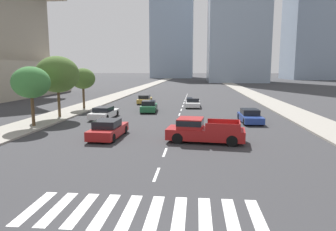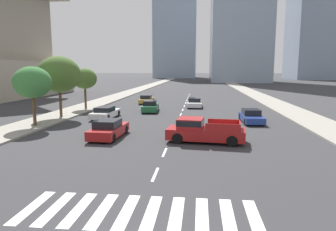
{
  "view_description": "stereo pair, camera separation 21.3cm",
  "coord_description": "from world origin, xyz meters",
  "px_view_note": "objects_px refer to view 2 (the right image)",
  "views": [
    {
      "loc": [
        1.89,
        -6.32,
        5.08
      ],
      "look_at": [
        0.0,
        13.79,
        2.0
      ],
      "focal_mm": 32.46,
      "sensor_mm": 36.0,
      "label": 1
    },
    {
      "loc": [
        2.1,
        -6.3,
        5.08
      ],
      "look_at": [
        0.0,
        13.79,
        2.0
      ],
      "focal_mm": 32.46,
      "sensor_mm": 36.0,
      "label": 2
    }
  ],
  "objects_px": {
    "sedan_gold_3": "(146,99)",
    "street_tree_third": "(85,79)",
    "sedan_white_0": "(105,113)",
    "sedan_red_5": "(109,129)",
    "street_tree_second": "(59,74)",
    "sedan_white_4": "(194,103)",
    "street_tree_nearest": "(32,82)",
    "pickup_truck": "(202,131)",
    "sedan_green_1": "(150,106)",
    "sedan_blue_2": "(251,116)"
  },
  "relations": [
    {
      "from": "sedan_white_0",
      "to": "sedan_red_5",
      "type": "distance_m",
      "value": 9.33
    },
    {
      "from": "pickup_truck",
      "to": "sedan_green_1",
      "type": "xyz_separation_m",
      "value": [
        -6.12,
        14.99,
        -0.19
      ]
    },
    {
      "from": "sedan_white_0",
      "to": "street_tree_third",
      "type": "xyz_separation_m",
      "value": [
        -4.67,
        6.6,
        3.34
      ]
    },
    {
      "from": "sedan_gold_3",
      "to": "street_tree_second",
      "type": "bearing_deg",
      "value": 155.1
    },
    {
      "from": "sedan_green_1",
      "to": "sedan_red_5",
      "type": "distance_m",
      "value": 14.32
    },
    {
      "from": "sedan_blue_2",
      "to": "sedan_white_4",
      "type": "distance_m",
      "value": 12.92
    },
    {
      "from": "pickup_truck",
      "to": "street_tree_third",
      "type": "relative_size",
      "value": 1.1
    },
    {
      "from": "sedan_red_5",
      "to": "street_tree_third",
      "type": "distance_m",
      "value": 17.55
    },
    {
      "from": "sedan_gold_3",
      "to": "street_tree_third",
      "type": "relative_size",
      "value": 0.93
    },
    {
      "from": "pickup_truck",
      "to": "sedan_gold_3",
      "type": "xyz_separation_m",
      "value": [
        -8.17,
        23.93,
        -0.23
      ]
    },
    {
      "from": "sedan_white_4",
      "to": "street_tree_nearest",
      "type": "relative_size",
      "value": 0.87
    },
    {
      "from": "sedan_green_1",
      "to": "street_tree_third",
      "type": "relative_size",
      "value": 0.89
    },
    {
      "from": "pickup_truck",
      "to": "sedan_red_5",
      "type": "xyz_separation_m",
      "value": [
        -6.97,
        0.69,
        -0.19
      ]
    },
    {
      "from": "sedan_green_1",
      "to": "sedan_white_4",
      "type": "bearing_deg",
      "value": -50.29
    },
    {
      "from": "sedan_green_1",
      "to": "street_tree_second",
      "type": "relative_size",
      "value": 0.72
    },
    {
      "from": "sedan_green_1",
      "to": "sedan_white_4",
      "type": "xyz_separation_m",
      "value": [
        5.24,
        5.07,
        -0.05
      ]
    },
    {
      "from": "sedan_green_1",
      "to": "sedan_red_5",
      "type": "relative_size",
      "value": 0.98
    },
    {
      "from": "sedan_white_0",
      "to": "street_tree_second",
      "type": "distance_m",
      "value": 6.15
    },
    {
      "from": "sedan_white_4",
      "to": "street_tree_second",
      "type": "bearing_deg",
      "value": -52.21
    },
    {
      "from": "sedan_white_0",
      "to": "sedan_red_5",
      "type": "relative_size",
      "value": 1.04
    },
    {
      "from": "sedan_white_4",
      "to": "sedan_green_1",
      "type": "bearing_deg",
      "value": -46.61
    },
    {
      "from": "pickup_truck",
      "to": "street_tree_nearest",
      "type": "xyz_separation_m",
      "value": [
        -14.66,
        3.99,
        3.14
      ]
    },
    {
      "from": "sedan_gold_3",
      "to": "street_tree_third",
      "type": "height_order",
      "value": "street_tree_third"
    },
    {
      "from": "sedan_blue_2",
      "to": "sedan_red_5",
      "type": "xyz_separation_m",
      "value": [
        -11.75,
        -7.74,
        0.04
      ]
    },
    {
      "from": "sedan_green_1",
      "to": "sedan_blue_2",
      "type": "xyz_separation_m",
      "value": [
        10.9,
        -6.55,
        -0.03
      ]
    },
    {
      "from": "sedan_white_4",
      "to": "sedan_white_0",
      "type": "bearing_deg",
      "value": -41.48
    },
    {
      "from": "sedan_blue_2",
      "to": "street_tree_second",
      "type": "xyz_separation_m",
      "value": [
        -19.45,
        0.69,
        3.97
      ]
    },
    {
      "from": "sedan_green_1",
      "to": "street_tree_nearest",
      "type": "height_order",
      "value": "street_tree_nearest"
    },
    {
      "from": "pickup_truck",
      "to": "street_tree_second",
      "type": "relative_size",
      "value": 0.89
    },
    {
      "from": "sedan_gold_3",
      "to": "street_tree_nearest",
      "type": "height_order",
      "value": "street_tree_nearest"
    },
    {
      "from": "street_tree_nearest",
      "to": "street_tree_second",
      "type": "bearing_deg",
      "value": 90.0
    },
    {
      "from": "sedan_white_0",
      "to": "sedan_gold_3",
      "type": "distance_m",
      "value": 14.53
    },
    {
      "from": "sedan_white_4",
      "to": "street_tree_nearest",
      "type": "bearing_deg",
      "value": -41.26
    },
    {
      "from": "sedan_gold_3",
      "to": "sedan_white_4",
      "type": "distance_m",
      "value": 8.26
    },
    {
      "from": "sedan_blue_2",
      "to": "street_tree_nearest",
      "type": "distance_m",
      "value": 20.23
    },
    {
      "from": "sedan_blue_2",
      "to": "street_tree_second",
      "type": "bearing_deg",
      "value": -93.81
    },
    {
      "from": "sedan_white_0",
      "to": "street_tree_second",
      "type": "bearing_deg",
      "value": 97.89
    },
    {
      "from": "street_tree_third",
      "to": "sedan_red_5",
      "type": "bearing_deg",
      "value": -63.49
    },
    {
      "from": "sedan_white_4",
      "to": "street_tree_third",
      "type": "bearing_deg",
      "value": -74.7
    },
    {
      "from": "sedan_gold_3",
      "to": "street_tree_second",
      "type": "height_order",
      "value": "street_tree_second"
    },
    {
      "from": "street_tree_nearest",
      "to": "street_tree_third",
      "type": "bearing_deg",
      "value": 90.0
    },
    {
      "from": "pickup_truck",
      "to": "sedan_green_1",
      "type": "height_order",
      "value": "pickup_truck"
    },
    {
      "from": "pickup_truck",
      "to": "sedan_white_4",
      "type": "bearing_deg",
      "value": -81.01
    },
    {
      "from": "sedan_gold_3",
      "to": "sedan_red_5",
      "type": "xyz_separation_m",
      "value": [
        1.2,
        -23.23,
        0.04
      ]
    },
    {
      "from": "pickup_truck",
      "to": "street_tree_nearest",
      "type": "height_order",
      "value": "street_tree_nearest"
    },
    {
      "from": "sedan_white_0",
      "to": "sedan_blue_2",
      "type": "height_order",
      "value": "sedan_blue_2"
    },
    {
      "from": "sedan_red_5",
      "to": "street_tree_third",
      "type": "height_order",
      "value": "street_tree_third"
    },
    {
      "from": "sedan_red_5",
      "to": "sedan_gold_3",
      "type": "bearing_deg",
      "value": 5.62
    },
    {
      "from": "sedan_white_4",
      "to": "street_tree_second",
      "type": "xyz_separation_m",
      "value": [
        -13.79,
        -10.93,
        3.99
      ]
    },
    {
      "from": "sedan_gold_3",
      "to": "street_tree_second",
      "type": "distance_m",
      "value": 16.65
    }
  ]
}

